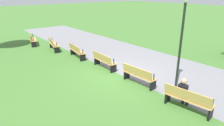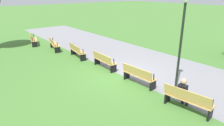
% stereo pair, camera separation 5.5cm
% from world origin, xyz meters
% --- Properties ---
extents(ground_plane, '(120.00, 120.00, 0.00)m').
position_xyz_m(ground_plane, '(0.00, 0.00, 0.00)').
color(ground_plane, '#477A33').
extents(path_paving, '(33.24, 4.92, 0.01)m').
position_xyz_m(path_paving, '(0.00, 2.48, 0.00)').
color(path_paving, gray).
rests_on(path_paving, ground).
extents(bench_0, '(1.79, 0.95, 0.89)m').
position_xyz_m(bench_0, '(-9.18, -1.42, 0.47)').
color(bench_0, tan).
rests_on(bench_0, ground).
extents(bench_1, '(1.79, 0.82, 0.89)m').
position_xyz_m(bench_1, '(-6.60, -0.76, 0.47)').
color(bench_1, tan).
rests_on(bench_1, ground).
extents(bench_2, '(1.78, 0.69, 0.89)m').
position_xyz_m(bench_2, '(-3.98, -0.32, 0.47)').
color(bench_2, tan).
rests_on(bench_2, ground).
extents(bench_3, '(1.75, 0.54, 0.89)m').
position_xyz_m(bench_3, '(-1.33, -0.10, 0.47)').
color(bench_3, tan).
rests_on(bench_3, ground).
extents(bench_4, '(1.75, 0.54, 0.89)m').
position_xyz_m(bench_4, '(1.33, -0.10, 0.47)').
color(bench_4, tan).
rests_on(bench_4, ground).
extents(bench_5, '(1.78, 0.69, 0.89)m').
position_xyz_m(bench_5, '(3.98, -0.32, 0.47)').
color(bench_5, tan).
rests_on(bench_5, ground).
extents(person_seated, '(0.37, 0.55, 1.20)m').
position_xyz_m(person_seated, '(3.72, -0.21, 0.64)').
color(person_seated, black).
rests_on(person_seated, ground).
extents(lamp_post, '(0.32, 0.32, 4.00)m').
position_xyz_m(lamp_post, '(2.65, 0.97, 2.79)').
color(lamp_post, black).
rests_on(lamp_post, ground).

